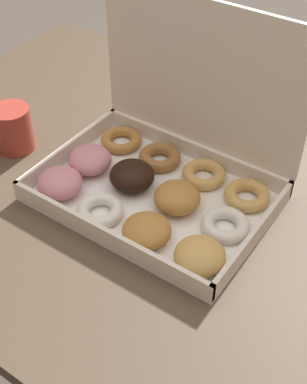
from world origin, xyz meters
The scene contains 3 objects.
dining_table centered at (0.00, 0.00, 0.63)m, with size 1.30×0.82×0.73m.
donut_box centered at (-0.05, -0.01, 0.78)m, with size 0.39×0.28×0.31m.
coffee_mug centered at (-0.35, -0.06, 0.77)m, with size 0.07×0.07×0.09m.
Camera 1 is at (0.34, -0.59, 1.35)m, focal length 50.00 mm.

